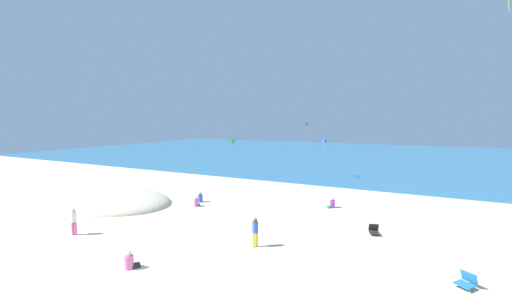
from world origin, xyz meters
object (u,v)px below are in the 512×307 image
at_px(person_0, 74,220).
at_px(person_4, 130,262).
at_px(beach_chair_far_left, 466,281).
at_px(kite_purple, 306,124).
at_px(person_3, 255,230).
at_px(person_2, 332,204).
at_px(person_6, 200,198).
at_px(kite_green, 233,141).
at_px(person_1, 196,203).
at_px(beach_chair_near_camera, 374,230).
at_px(kite_blue, 324,140).

height_order(person_0, person_4, person_0).
relative_size(beach_chair_far_left, kite_purple, 0.93).
xyz_separation_m(person_3, kite_purple, (-4.06, 20.04, 5.02)).
distance_m(person_2, person_6, 9.87).
distance_m(person_0, kite_green, 19.06).
relative_size(person_2, person_4, 0.97).
distance_m(beach_chair_far_left, kite_green, 25.31).
xyz_separation_m(person_3, kite_green, (-10.74, 15.74, 3.23)).
height_order(beach_chair_far_left, kite_purple, kite_purple).
bearing_deg(person_0, person_1, 144.83).
height_order(beach_chair_near_camera, kite_blue, kite_blue).
xyz_separation_m(kite_purple, kite_green, (-6.68, -4.31, -1.79)).
bearing_deg(kite_blue, kite_purple, -178.16).
height_order(person_0, kite_purple, kite_purple).
height_order(beach_chair_near_camera, beach_chair_far_left, beach_chair_far_left).
relative_size(person_2, person_6, 0.97).
height_order(person_1, kite_green, kite_green).
distance_m(person_2, person_3, 9.07).
bearing_deg(kite_purple, person_2, -63.09).
relative_size(beach_chair_near_camera, person_1, 1.00).
xyz_separation_m(person_2, kite_green, (-12.33, 6.83, 3.79)).
xyz_separation_m(person_0, person_2, (11.13, 11.92, -0.57)).
bearing_deg(person_3, beach_chair_far_left, -132.63).
bearing_deg(kite_purple, person_3, -78.54).
height_order(person_4, kite_green, kite_green).
relative_size(person_3, kite_green, 0.94).
bearing_deg(person_2, kite_green, -77.92).
height_order(person_3, kite_green, kite_green).
bearing_deg(kite_blue, person_3, -84.16).
bearing_deg(person_2, person_1, -24.10).
bearing_deg(person_1, kite_blue, -31.73).
height_order(person_1, kite_purple, kite_purple).
distance_m(beach_chair_near_camera, person_2, 5.56).
height_order(beach_chair_far_left, person_4, person_4).
relative_size(person_0, person_6, 1.89).
relative_size(person_1, kite_purple, 0.76).
xyz_separation_m(person_1, person_2, (8.88, 4.11, 0.02)).
distance_m(beach_chair_far_left, kite_purple, 24.37).
xyz_separation_m(person_2, kite_blue, (-3.64, 11.20, 3.90)).
relative_size(person_3, kite_blue, 1.18).
bearing_deg(kite_green, kite_purple, 32.81).
relative_size(person_4, kite_purple, 0.85).
bearing_deg(beach_chair_near_camera, kite_green, -141.15).
xyz_separation_m(person_2, kite_purple, (-5.65, 11.13, 5.58)).
bearing_deg(person_1, person_2, -77.99).
distance_m(person_1, kite_purple, 16.56).
xyz_separation_m(beach_chair_near_camera, person_1, (-12.29, 0.29, 0.02)).
bearing_deg(person_6, person_3, 155.84).
relative_size(person_0, person_1, 2.08).
relative_size(person_2, person_3, 0.52).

